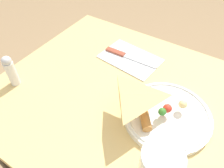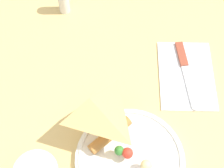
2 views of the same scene
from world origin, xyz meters
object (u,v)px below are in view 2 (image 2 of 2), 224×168
Objects in this scene: napkin_folded at (186,75)px; butter_knife at (186,71)px; dining_table at (128,161)px; plate_pizza at (129,158)px.

napkin_folded is 1.07× the size of butter_knife.
dining_table is 0.15m from plate_pizza.
plate_pizza is 1.18× the size of butter_knife.
plate_pizza is 0.26m from napkin_folded.
butter_knife is at bearing 137.80° from dining_table.
plate_pizza is 0.27m from butter_knife.
plate_pizza is 1.10× the size of napkin_folded.
napkin_folded is at bearing 140.73° from plate_pizza.
dining_table is 4.09× the size of plate_pizza.
napkin_folded is (-0.16, 0.16, 0.13)m from dining_table.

